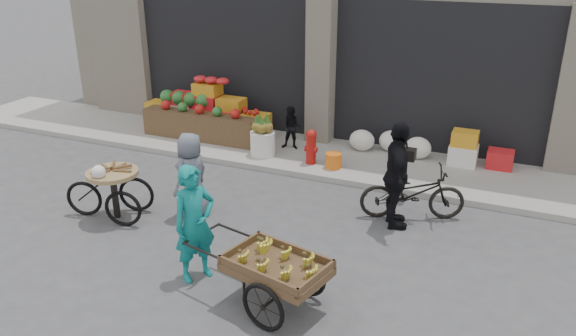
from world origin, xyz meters
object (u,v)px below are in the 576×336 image
at_px(vendor_woman, 195,224).
at_px(bicycle, 412,193).
at_px(seated_person, 292,128).
at_px(tricycle_cart, 113,186).
at_px(vendor_grey, 191,175).
at_px(pineapple_bin, 263,143).
at_px(banana_cart, 273,263).
at_px(fire_hydrant, 311,145).
at_px(cyclist, 397,176).
at_px(orange_bucket, 334,161).

bearing_deg(vendor_woman, bicycle, -7.93).
bearing_deg(seated_person, tricycle_cart, -120.87).
relative_size(seated_person, vendor_grey, 0.64).
distance_m(pineapple_bin, banana_cart, 5.13).
distance_m(pineapple_bin, seated_person, 0.75).
distance_m(pineapple_bin, vendor_grey, 2.79).
relative_size(fire_hydrant, vendor_grey, 0.49).
distance_m(fire_hydrant, cyclist, 2.78).
height_order(orange_bucket, seated_person, seated_person).
distance_m(vendor_grey, cyclist, 3.33).
height_order(banana_cart, vendor_woman, vendor_woman).
distance_m(vendor_woman, cyclist, 3.31).
bearing_deg(cyclist, orange_bucket, 22.76).
distance_m(pineapple_bin, vendor_woman, 4.51).
xyz_separation_m(vendor_woman, tricycle_cart, (-2.21, 1.00, -0.26)).
bearing_deg(fire_hydrant, cyclist, -39.70).
relative_size(fire_hydrant, vendor_woman, 0.43).
distance_m(seated_person, vendor_grey, 3.39).
xyz_separation_m(pineapple_bin, banana_cart, (2.34, -4.55, 0.27)).
bearing_deg(fire_hydrant, pineapple_bin, 177.40).
height_order(vendor_woman, vendor_grey, vendor_woman).
bearing_deg(bicycle, pineapple_bin, 46.90).
bearing_deg(orange_bucket, pineapple_bin, 176.42).
relative_size(bicycle, cyclist, 0.98).
bearing_deg(pineapple_bin, vendor_woman, -75.84).
bearing_deg(orange_bucket, tricycle_cart, -129.76).
height_order(fire_hydrant, cyclist, cyclist).
height_order(vendor_grey, cyclist, cyclist).
height_order(banana_cart, bicycle, bicycle).
height_order(pineapple_bin, cyclist, cyclist).
relative_size(banana_cart, cyclist, 1.27).
bearing_deg(banana_cart, bicycle, 84.40).
xyz_separation_m(pineapple_bin, seated_person, (0.40, 0.60, 0.21)).
xyz_separation_m(seated_person, banana_cart, (1.94, -5.15, 0.05)).
bearing_deg(tricycle_cart, fire_hydrant, 40.65).
bearing_deg(vendor_woman, seated_person, 38.37).
height_order(fire_hydrant, vendor_woman, vendor_woman).
bearing_deg(pineapple_bin, fire_hydrant, -2.60).
bearing_deg(banana_cart, tricycle_cart, 174.13).
bearing_deg(orange_bucket, banana_cart, -80.50).
distance_m(fire_hydrant, banana_cart, 4.67).
distance_m(fire_hydrant, vendor_grey, 2.93).
bearing_deg(seated_person, vendor_woman, -91.98).
relative_size(banana_cart, tricycle_cart, 1.53).
distance_m(fire_hydrant, seated_person, 0.96).
relative_size(seated_person, tricycle_cart, 0.64).
xyz_separation_m(fire_hydrant, orange_bucket, (0.50, -0.05, -0.23)).
relative_size(seated_person, vendor_woman, 0.57).
relative_size(fire_hydrant, tricycle_cart, 0.49).
bearing_deg(fire_hydrant, vendor_grey, -111.31).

